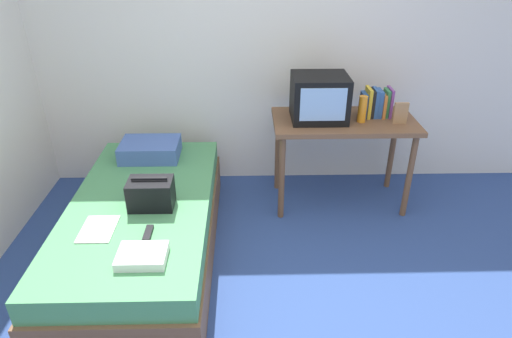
% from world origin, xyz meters
% --- Properties ---
extents(ground_plane, '(8.00, 8.00, 0.00)m').
position_xyz_m(ground_plane, '(0.00, 0.00, 0.00)').
color(ground_plane, '#2D4784').
extents(wall_back, '(5.20, 0.10, 2.60)m').
position_xyz_m(wall_back, '(0.00, 2.00, 1.30)').
color(wall_back, silver).
rests_on(wall_back, ground).
extents(bed, '(1.00, 2.00, 0.47)m').
position_xyz_m(bed, '(-0.87, 0.78, 0.23)').
color(bed, brown).
rests_on(bed, ground).
extents(desk, '(1.16, 0.60, 0.78)m').
position_xyz_m(desk, '(0.68, 1.48, 0.68)').
color(desk, brown).
rests_on(desk, ground).
extents(tv, '(0.44, 0.39, 0.36)m').
position_xyz_m(tv, '(0.46, 1.50, 0.96)').
color(tv, black).
rests_on(tv, desk).
extents(water_bottle, '(0.07, 0.07, 0.21)m').
position_xyz_m(water_bottle, '(0.80, 1.43, 0.89)').
color(water_bottle, orange).
rests_on(water_bottle, desk).
extents(book_row, '(0.24, 0.17, 0.24)m').
position_xyz_m(book_row, '(0.94, 1.55, 0.89)').
color(book_row, '#2D5699').
rests_on(book_row, desk).
extents(picture_frame, '(0.11, 0.02, 0.17)m').
position_xyz_m(picture_frame, '(1.10, 1.38, 0.87)').
color(picture_frame, '#9E754C').
rests_on(picture_frame, desk).
extents(pillow, '(0.48, 0.35, 0.14)m').
position_xyz_m(pillow, '(-0.92, 1.46, 0.53)').
color(pillow, '#4766AD').
rests_on(pillow, bed).
extents(handbag, '(0.30, 0.20, 0.22)m').
position_xyz_m(handbag, '(-0.77, 0.70, 0.57)').
color(handbag, black).
rests_on(handbag, bed).
extents(magazine, '(0.21, 0.29, 0.01)m').
position_xyz_m(magazine, '(-1.07, 0.44, 0.47)').
color(magazine, white).
rests_on(magazine, bed).
extents(remote_dark, '(0.04, 0.16, 0.02)m').
position_xyz_m(remote_dark, '(-0.74, 0.37, 0.48)').
color(remote_dark, black).
rests_on(remote_dark, bed).
extents(remote_silver, '(0.04, 0.14, 0.02)m').
position_xyz_m(remote_silver, '(-0.99, 0.98, 0.48)').
color(remote_silver, '#B7B7BC').
rests_on(remote_silver, bed).
extents(folded_towel, '(0.28, 0.22, 0.06)m').
position_xyz_m(folded_towel, '(-0.73, 0.13, 0.49)').
color(folded_towel, white).
rests_on(folded_towel, bed).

